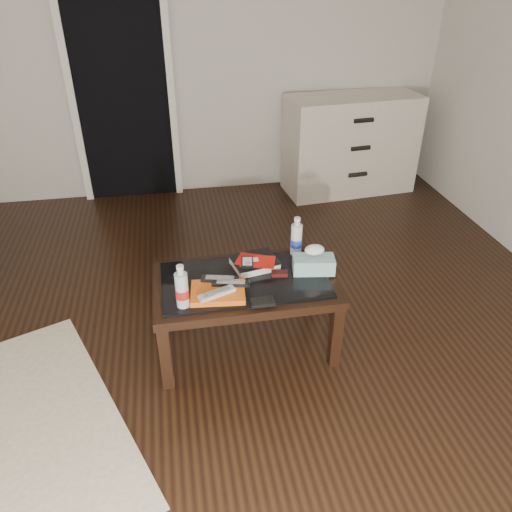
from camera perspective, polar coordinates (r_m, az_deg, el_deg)
The scene contains 17 objects.
ground at distance 2.89m, azimuth -6.53°, elevation -12.52°, with size 5.00×5.00×0.00m, color black.
room_shell at distance 2.13m, azimuth -9.30°, elevation 20.88°, with size 5.00×5.00×5.00m.
doorway at distance 4.67m, azimuth -15.17°, elevation 18.37°, with size 0.90×0.08×2.07m.
coffee_table at distance 2.78m, azimuth -1.32°, elevation -3.74°, with size 1.00×0.60×0.46m.
dresser at distance 4.89m, azimuth 10.71°, elevation 12.43°, with size 1.24×0.61×0.90m.
magazines at distance 2.62m, azimuth -4.38°, elevation -4.15°, with size 0.28×0.21×0.03m, color orange.
remote_silver at distance 2.57m, azimuth -4.52°, elevation -4.24°, with size 0.20×0.05×0.02m, color #BCBBC1.
remote_black_front at distance 2.64m, azimuth -2.88°, elevation -3.07°, with size 0.20×0.05×0.02m, color black.
remote_black_back at distance 2.67m, azimuth -4.15°, elevation -2.62°, with size 0.20×0.05×0.02m, color black.
textbook at distance 2.83m, azimuth -0.17°, elevation -0.79°, with size 0.25×0.20×0.05m, color black.
dvd_mailers at distance 2.81m, azimuth -0.26°, elevation -0.47°, with size 0.19×0.14×0.01m, color #B7130C.
ipod at distance 2.77m, azimuth -1.00°, elevation -0.72°, with size 0.06×0.10×0.02m, color black.
flip_phone at distance 2.77m, azimuth 2.71°, elevation -2.01°, with size 0.09×0.05×0.02m, color black.
wallet at distance 2.55m, azimuth 0.78°, elevation -5.29°, with size 0.12×0.07×0.02m, color black.
water_bottle_left at distance 2.50m, azimuth -8.50°, elevation -3.41°, with size 0.07×0.07×0.24m, color #B6BCC1.
water_bottle_right at distance 2.92m, azimuth 4.65°, elevation 2.30°, with size 0.07×0.07×0.24m, color silver.
tissue_box at distance 2.80m, azimuth 6.59°, elevation -0.96°, with size 0.23×0.12×0.09m, color teal.
Camera 1 is at (-0.06, -2.09, 1.99)m, focal length 35.00 mm.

